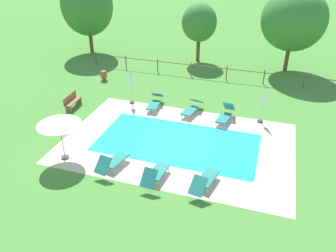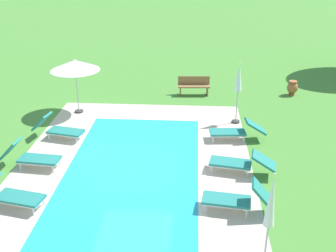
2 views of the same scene
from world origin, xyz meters
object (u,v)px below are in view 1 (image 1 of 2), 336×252
Objects in this scene: sun_lounger_north_mid at (113,162)px; sun_lounger_north_far at (225,115)px; sun_lounger_south_near_corner at (155,102)px; tree_far_west at (87,5)px; patio_umbrella_closed_row_west at (264,98)px; tree_centre at (199,22)px; tree_west_mid at (294,20)px; wooden_bench_lawn_side at (72,101)px; patio_umbrella_closed_row_centre at (131,78)px; patio_umbrella_open_foreground at (58,121)px; terracotta_urn_near_fence at (104,75)px; sun_lounger_north_near_steps at (192,108)px; sun_lounger_north_end at (205,180)px; sun_lounger_south_mid at (156,173)px.

sun_lounger_north_far reaches higher than sun_lounger_north_mid.
sun_lounger_south_near_corner is 13.17m from tree_far_west.
patio_umbrella_closed_row_west is 0.50× the size of tree_centre.
tree_west_mid is (1.15, 9.08, 2.43)m from patio_umbrella_closed_row_west.
tree_far_west reaches higher than sun_lounger_north_mid.
patio_umbrella_closed_row_centre is at bearing 28.04° from wooden_bench_lawn_side.
patio_umbrella_open_foreground is at bearing -65.57° from tree_far_west.
wooden_bench_lawn_side is at bearing -162.07° from sun_lounger_south_near_corner.
sun_lounger_south_near_corner is at bearing -31.31° from terracotta_urn_near_fence.
patio_umbrella_closed_row_west is 0.96× the size of patio_umbrella_closed_row_centre.
wooden_bench_lawn_side is at bearing -115.71° from tree_centre.
patio_umbrella_open_foreground is 3.34× the size of terracotta_urn_near_fence.
terracotta_urn_near_fence is (-3.48, 2.94, -1.33)m from patio_umbrella_closed_row_centre.
tree_west_mid is (7.54, 9.21, 3.57)m from sun_lounger_south_near_corner.
sun_lounger_north_mid is at bearing -60.70° from terracotta_urn_near_fence.
sun_lounger_north_far is at bearing -4.40° from sun_lounger_south_near_corner.
patio_umbrella_open_foreground reaches higher than terracotta_urn_near_fence.
sun_lounger_north_near_steps is 1.03× the size of sun_lounger_north_end.
sun_lounger_north_end is at bearing -0.43° from patio_umbrella_open_foreground.
sun_lounger_south_near_corner is 0.33× the size of tree_west_mid.
tree_centre reaches higher than wooden_bench_lawn_side.
terracotta_urn_near_fence is at bearing 92.98° from wooden_bench_lawn_side.
sun_lounger_north_near_steps is 0.32× the size of tree_far_west.
wooden_bench_lawn_side is 0.25× the size of tree_west_mid.
sun_lounger_north_near_steps is 1.39× the size of wooden_bench_lawn_side.
sun_lounger_north_far is 16.73m from tree_far_west.
wooden_bench_lawn_side is 16.78m from tree_west_mid.
sun_lounger_north_end is 0.87× the size of patio_umbrella_closed_row_west.
sun_lounger_north_end is at bearing -105.18° from patio_umbrella_closed_row_west.
tree_far_west reaches higher than sun_lounger_north_near_steps.
sun_lounger_north_mid is 7.12m from wooden_bench_lawn_side.
sun_lounger_north_mid is 10.99m from terracotta_urn_near_fence.
sun_lounger_north_end is 1.35× the size of wooden_bench_lawn_side.
sun_lounger_north_far reaches higher than terracotta_urn_near_fence.
sun_lounger_north_far is 0.41× the size of tree_centre.
sun_lounger_south_mid is at bearing -174.14° from sun_lounger_north_end.
patio_umbrella_closed_row_west is at bearing 47.36° from sun_lounger_north_mid.
sun_lounger_south_mid is at bearing -52.41° from terracotta_urn_near_fence.
tree_centre is (-4.14, 15.93, 2.81)m from sun_lounger_north_end.
sun_lounger_south_near_corner is (-2.37, 0.06, 0.00)m from sun_lounger_north_near_steps.
patio_umbrella_open_foreground is (-6.88, 0.05, 1.68)m from sun_lounger_north_end.
sun_lounger_north_far is 0.95× the size of sun_lounger_north_end.
patio_umbrella_closed_row_centre reaches higher than sun_lounger_north_far.
tree_centre is at bearing 112.13° from sun_lounger_north_far.
sun_lounger_north_end is at bearing -88.42° from sun_lounger_north_far.
sun_lounger_north_mid is 1.31× the size of wooden_bench_lawn_side.
sun_lounger_south_mid is 0.31× the size of tree_west_mid.
tree_west_mid reaches higher than sun_lounger_north_far.
tree_centre is (-3.97, 9.77, 2.79)m from sun_lounger_north_far.
tree_centre is at bearing 4.37° from tree_far_west.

